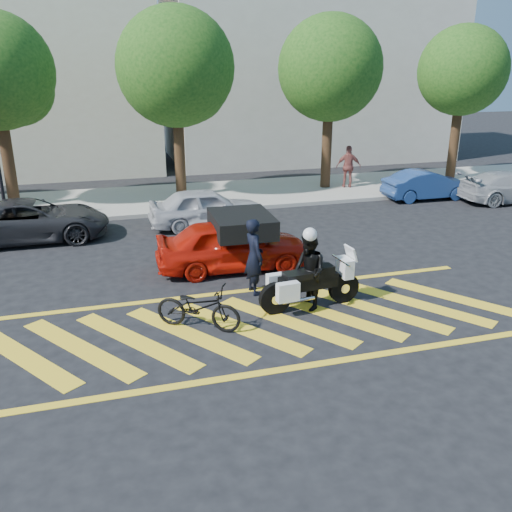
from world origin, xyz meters
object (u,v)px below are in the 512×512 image
object	(u,v)px
officer_bike	(254,257)
red_convertible	(232,245)
parked_far_right	(511,187)
parked_mid_left	(31,220)
parked_mid_right	(207,208)
bicycle	(198,307)
officer_moto	(309,272)
police_motorcycle	(309,284)
parked_right	(427,185)

from	to	relation	value
officer_bike	red_convertible	world-z (taller)	officer_bike
parked_far_right	parked_mid_left	bearing A→B (deg)	95.29
officer_bike	parked_mid_right	bearing A→B (deg)	-7.96
bicycle	officer_moto	bearing A→B (deg)	-51.59
police_motorcycle	parked_far_right	size ratio (longest dim) A/B	0.59
bicycle	officer_moto	xyz separation A→B (m)	(2.64, 0.31, 0.41)
police_motorcycle	officer_moto	size ratio (longest dim) A/B	1.40
police_motorcycle	parked_mid_left	xyz separation A→B (m)	(-6.69, 7.28, 0.06)
officer_bike	police_motorcycle	xyz separation A→B (m)	(0.97, -1.22, -0.35)
officer_bike	police_motorcycle	distance (m)	1.60
officer_bike	bicycle	distance (m)	2.32
officer_bike	officer_moto	bearing A→B (deg)	-149.76
police_motorcycle	parked_right	xyz separation A→B (m)	(8.68, 8.68, 0.00)
bicycle	parked_mid_left	size ratio (longest dim) A/B	0.39
officer_bike	parked_mid_right	xyz separation A→B (m)	(0.01, 6.06, -0.28)
bicycle	officer_moto	distance (m)	2.69
officer_moto	parked_far_right	world-z (taller)	officer_moto
parked_mid_left	bicycle	bearing A→B (deg)	-152.37
parked_far_right	police_motorcycle	bearing A→B (deg)	127.12
officer_moto	parked_far_right	distance (m)	13.83
bicycle	parked_far_right	distance (m)	16.27
bicycle	police_motorcycle	bearing A→B (deg)	-51.70
police_motorcycle	parked_mid_right	distance (m)	7.35
red_convertible	parked_mid_right	world-z (taller)	red_convertible
parked_mid_right	officer_moto	bearing A→B (deg)	-173.75
bicycle	red_convertible	xyz separation A→B (m)	(1.54, 3.29, 0.21)
officer_moto	police_motorcycle	bearing A→B (deg)	74.10
parked_mid_left	parked_mid_right	distance (m)	5.72
parked_far_right	bicycle	bearing A→B (deg)	123.11
police_motorcycle	officer_moto	bearing A→B (deg)	164.10
red_convertible	parked_far_right	distance (m)	13.54
parked_right	officer_moto	bearing A→B (deg)	135.86
officer_moto	red_convertible	xyz separation A→B (m)	(-1.09, 2.98, -0.20)
officer_bike	parked_mid_right	world-z (taller)	officer_bike
officer_bike	bicycle	xyz separation A→B (m)	(-1.68, -1.53, -0.46)
parked_mid_left	parked_far_right	distance (m)	18.42
parked_right	parked_far_right	world-z (taller)	parked_far_right
parked_right	parked_far_right	size ratio (longest dim) A/B	0.86
bicycle	police_motorcycle	distance (m)	2.67
police_motorcycle	officer_moto	xyz separation A→B (m)	(-0.02, 0.00, 0.30)
police_motorcycle	officer_bike	bearing A→B (deg)	123.80
police_motorcycle	parked_mid_left	bearing A→B (deg)	127.83
officer_bike	parked_far_right	distance (m)	14.08
red_convertible	parked_mid_left	bearing A→B (deg)	54.18
officer_bike	red_convertible	xyz separation A→B (m)	(-0.14, 1.76, -0.25)
bicycle	police_motorcycle	size ratio (longest dim) A/B	0.75
parked_far_right	officer_bike	bearing A→B (deg)	120.79
police_motorcycle	parked_mid_right	size ratio (longest dim) A/B	0.64
officer_moto	parked_mid_right	size ratio (longest dim) A/B	0.46
police_motorcycle	parked_right	size ratio (longest dim) A/B	0.69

